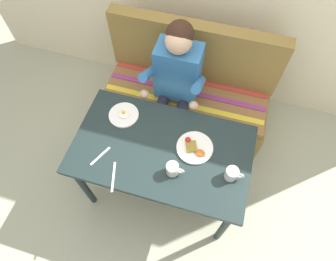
% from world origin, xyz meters
% --- Properties ---
extents(ground_plane, '(8.00, 8.00, 0.00)m').
position_xyz_m(ground_plane, '(0.00, 0.00, 0.00)').
color(ground_plane, '#A6A98F').
extents(table, '(1.20, 0.70, 0.73)m').
position_xyz_m(table, '(0.00, 0.00, 0.65)').
color(table, '#1B2928').
rests_on(table, ground).
extents(couch, '(1.44, 0.56, 1.00)m').
position_xyz_m(couch, '(0.00, 0.76, 0.33)').
color(couch, olive).
rests_on(couch, ground).
extents(person, '(0.45, 0.61, 1.21)m').
position_xyz_m(person, '(-0.07, 0.59, 0.74)').
color(person, teal).
rests_on(person, ground).
extents(plate_breakfast, '(0.25, 0.25, 0.05)m').
position_xyz_m(plate_breakfast, '(0.21, 0.06, 0.74)').
color(plate_breakfast, white).
rests_on(plate_breakfast, table).
extents(plate_eggs, '(0.21, 0.21, 0.04)m').
position_xyz_m(plate_eggs, '(-0.34, 0.18, 0.74)').
color(plate_eggs, white).
rests_on(plate_eggs, table).
extents(coffee_mug, '(0.12, 0.08, 0.09)m').
position_xyz_m(coffee_mug, '(0.48, -0.07, 0.78)').
color(coffee_mug, white).
rests_on(coffee_mug, table).
extents(coffee_mug_second, '(0.12, 0.08, 0.09)m').
position_xyz_m(coffee_mug_second, '(0.12, -0.14, 0.78)').
color(coffee_mug_second, white).
rests_on(coffee_mug_second, table).
extents(fork, '(0.08, 0.16, 0.00)m').
position_xyz_m(fork, '(-0.37, -0.17, 0.73)').
color(fork, silver).
rests_on(fork, table).
extents(knife, '(0.07, 0.20, 0.00)m').
position_xyz_m(knife, '(-0.23, -0.28, 0.73)').
color(knife, silver).
rests_on(knife, table).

